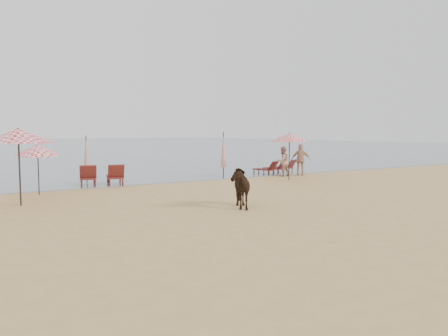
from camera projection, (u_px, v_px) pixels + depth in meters
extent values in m
plane|color=tan|center=(313.00, 217.00, 13.02)|extent=(120.00, 120.00, 0.00)
cube|color=#51606B|center=(10.00, 145.00, 80.65)|extent=(160.00, 140.00, 0.06)
cube|color=maroon|center=(88.00, 177.00, 20.36)|extent=(1.08, 1.69, 0.09)
cube|color=maroon|center=(88.00, 172.00, 19.54)|extent=(0.82, 0.67, 0.68)
cube|color=maroon|center=(115.00, 177.00, 20.74)|extent=(1.08, 1.69, 0.09)
cube|color=maroon|center=(116.00, 172.00, 19.92)|extent=(0.82, 0.67, 0.68)
cube|color=maroon|center=(264.00, 169.00, 25.61)|extent=(0.89, 1.35, 0.07)
cube|color=maroon|center=(273.00, 166.00, 25.15)|extent=(0.66, 0.55, 0.54)
cube|color=maroon|center=(273.00, 168.00, 26.33)|extent=(0.89, 1.35, 0.07)
cube|color=maroon|center=(283.00, 165.00, 25.87)|extent=(0.66, 0.55, 0.54)
cube|color=maroon|center=(283.00, 167.00, 27.05)|extent=(0.89, 1.35, 0.07)
cube|color=maroon|center=(292.00, 164.00, 26.59)|extent=(0.66, 0.55, 0.54)
cylinder|color=black|center=(20.00, 170.00, 14.85)|extent=(0.06, 0.06, 2.45)
cone|color=red|center=(18.00, 136.00, 14.75)|extent=(2.33, 2.33, 0.50)
sphere|color=black|center=(18.00, 129.00, 14.73)|extent=(0.09, 0.09, 0.09)
cylinder|color=black|center=(38.00, 172.00, 17.38)|extent=(0.04, 0.04, 1.86)
cone|color=red|center=(38.00, 150.00, 17.31)|extent=(1.64, 1.68, 0.56)
sphere|color=black|center=(37.00, 145.00, 17.30)|extent=(0.07, 0.07, 0.07)
cylinder|color=black|center=(289.00, 158.00, 22.73)|extent=(0.05, 0.05, 2.27)
cone|color=red|center=(289.00, 137.00, 22.64)|extent=(2.02, 2.02, 0.45)
sphere|color=black|center=(289.00, 134.00, 22.62)|extent=(0.08, 0.08, 0.08)
cylinder|color=black|center=(86.00, 159.00, 21.34)|extent=(0.05, 0.05, 2.33)
cone|color=red|center=(86.00, 154.00, 21.32)|extent=(0.28, 0.28, 1.75)
cylinder|color=black|center=(223.00, 155.00, 23.61)|extent=(0.05, 0.05, 2.50)
cone|color=red|center=(223.00, 150.00, 23.58)|extent=(0.30, 0.30, 1.87)
imported|color=black|center=(238.00, 187.00, 14.48)|extent=(1.36, 1.83, 1.41)
imported|color=tan|center=(283.00, 161.00, 24.68)|extent=(0.83, 0.65, 1.69)
imported|color=tan|center=(301.00, 160.00, 25.11)|extent=(1.08, 1.06, 1.82)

